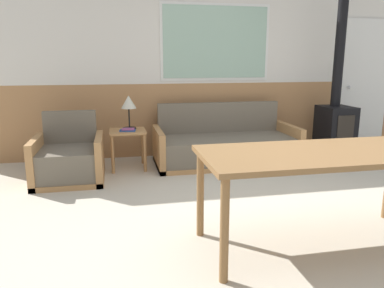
% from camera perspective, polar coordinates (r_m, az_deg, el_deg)
% --- Properties ---
extents(ground_plane, '(16.00, 16.00, 0.00)m').
position_cam_1_polar(ground_plane, '(3.63, 13.19, -11.08)').
color(ground_plane, beige).
extents(wall_back, '(7.20, 0.09, 2.70)m').
position_cam_1_polar(wall_back, '(5.82, 2.88, 11.90)').
color(wall_back, '#AD7A4C').
rests_on(wall_back, ground_plane).
extents(couch, '(1.99, 0.89, 0.83)m').
position_cam_1_polar(couch, '(5.36, 5.07, -0.35)').
color(couch, '#B27F4C').
rests_on(couch, ground_plane).
extents(armchair, '(0.81, 0.83, 0.81)m').
position_cam_1_polar(armchair, '(4.81, -18.20, -2.40)').
color(armchair, '#B27F4C').
rests_on(armchair, ground_plane).
extents(side_table, '(0.47, 0.47, 0.53)m').
position_cam_1_polar(side_table, '(5.10, -9.76, 1.00)').
color(side_table, '#B27F4C').
rests_on(side_table, ground_plane).
extents(table_lamp, '(0.20, 0.20, 0.46)m').
position_cam_1_polar(table_lamp, '(5.11, -9.63, 6.00)').
color(table_lamp, black).
rests_on(table_lamp, side_table).
extents(book_stack, '(0.22, 0.14, 0.04)m').
position_cam_1_polar(book_stack, '(5.00, -9.75, 2.14)').
color(book_stack, '#234799').
rests_on(book_stack, side_table).
extents(dining_table, '(1.90, 0.82, 0.77)m').
position_cam_1_polar(dining_table, '(3.03, 19.48, -2.40)').
color(dining_table, olive).
rests_on(dining_table, ground_plane).
extents(wood_stove, '(0.44, 0.53, 2.33)m').
position_cam_1_polar(wood_stove, '(6.05, 21.07, 4.06)').
color(wood_stove, black).
rests_on(wood_stove, ground_plane).
extents(entry_door, '(0.86, 0.09, 2.09)m').
position_cam_1_polar(entry_door, '(6.92, 24.70, 8.23)').
color(entry_door, white).
rests_on(entry_door, ground_plane).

